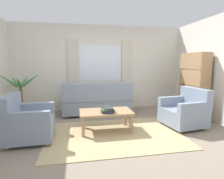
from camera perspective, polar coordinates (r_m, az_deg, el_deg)
ground_plane at (r=3.82m, az=0.82°, el=-14.02°), size 6.24×6.24×0.00m
wall_back at (r=5.77m, az=-3.64°, el=6.78°), size 5.32×0.12×2.60m
window_with_curtains at (r=5.68m, az=-3.55°, el=8.27°), size 1.98×0.07×1.40m
area_rug at (r=3.82m, az=0.82°, el=-13.94°), size 2.68×1.87×0.01m
couch at (r=5.18m, az=-4.73°, el=-3.79°), size 1.90×0.82×0.92m
armchair_left at (r=3.80m, az=-25.14°, el=-9.24°), size 0.85×0.87×0.88m
armchair_right at (r=4.52m, az=21.99°, el=-6.35°), size 0.92×0.94×0.88m
coffee_table at (r=3.91m, az=-1.95°, el=-7.56°), size 1.10×0.64×0.44m
book_stack_on_table at (r=3.80m, az=-1.49°, el=-6.29°), size 0.29×0.34×0.10m
potted_plant at (r=5.48m, az=-26.56°, el=-3.26°), size 0.97×0.92×1.24m
bookshelf at (r=5.36m, az=24.15°, el=1.53°), size 0.30×0.94×1.72m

